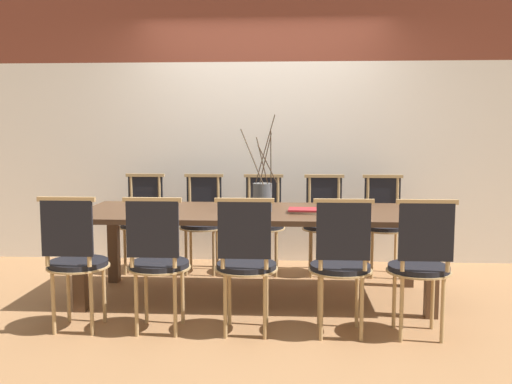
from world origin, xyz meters
The scene contains 15 objects.
ground_plane centered at (0.00, 0.00, 0.00)m, with size 16.00×16.00×0.00m, color #9E7047.
wall_rear centered at (0.00, 1.37, 1.60)m, with size 12.00×0.06×3.20m.
dining_table centered at (0.00, 0.00, 0.64)m, with size 2.82×1.04×0.72m.
chair_near_leftend centered at (-1.17, -0.84, 0.51)m, with size 0.42×0.42×0.94m.
chair_near_left centered at (-0.61, -0.84, 0.51)m, with size 0.42×0.42×0.94m.
chair_near_center centered at (-0.02, -0.84, 0.51)m, with size 0.42×0.42×0.94m.
chair_near_right centered at (0.61, -0.84, 0.51)m, with size 0.42×0.42×0.94m.
chair_near_rightend centered at (1.12, -0.84, 0.51)m, with size 0.42×0.42×0.94m.
chair_far_leftend centered at (-1.15, 0.84, 0.51)m, with size 0.42×0.42×0.94m.
chair_far_left centered at (-0.57, 0.84, 0.51)m, with size 0.42×0.42×0.94m.
chair_far_center centered at (0.02, 0.84, 0.51)m, with size 0.42×0.42×0.94m.
chair_far_right centered at (0.60, 0.84, 0.51)m, with size 0.42×0.42×0.94m.
chair_far_rightend centered at (1.16, 0.84, 0.51)m, with size 0.42×0.42×0.94m.
vase_centerpiece centered at (0.05, -0.03, 0.84)m, with size 0.30×0.28×0.77m.
book_stack centered at (0.38, -0.09, 0.74)m, with size 0.25×0.21×0.03m.
Camera 1 is at (0.27, -4.53, 1.37)m, focal length 40.00 mm.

